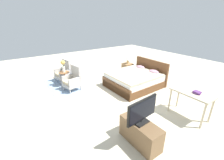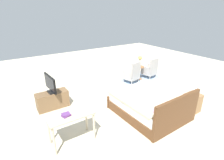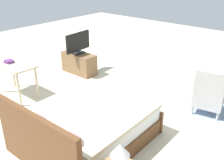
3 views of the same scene
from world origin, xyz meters
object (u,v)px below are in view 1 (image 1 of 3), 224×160
object	(u,v)px
nightstand	(127,69)
table_lamp	(128,59)
flower_vase	(63,65)
armchair_by_window_right	(73,80)
armchair_by_window_left	(64,73)
side_table	(65,77)
vanity_desk	(191,96)
tv_flatscreen	(142,111)
book_stack	(197,92)
bed	(135,79)
tv_stand	(140,133)

from	to	relation	value
nightstand	table_lamp	distance (m)	0.50
nightstand	flower_vase	bearing A→B (deg)	-99.02
armchair_by_window_right	armchair_by_window_left	bearing A→B (deg)	179.98
side_table	vanity_desk	world-z (taller)	vanity_desk
tv_flatscreen	book_stack	bearing A→B (deg)	84.75
flower_vase	tv_flatscreen	bearing A→B (deg)	4.90
bed	nightstand	xyz separation A→B (m)	(-1.18, 0.59, -0.01)
bed	tv_stand	xyz separation A→B (m)	(2.27, -1.97, -0.03)
armchair_by_window_left	book_stack	xyz separation A→B (m)	(4.62, 2.01, 0.40)
bed	table_lamp	size ratio (longest dim) A/B	6.07
table_lamp	nightstand	bearing A→B (deg)	-90.00
side_table	flower_vase	distance (m)	0.51
side_table	table_lamp	distance (m)	2.96
nightstand	tv_flatscreen	bearing A→B (deg)	-36.50
nightstand	bed	bearing A→B (deg)	-26.45
bed	table_lamp	xyz separation A→B (m)	(-1.18, 0.59, 0.49)
tv_stand	bed	bearing A→B (deg)	139.08
armchair_by_window_right	nightstand	xyz separation A→B (m)	(-0.05, 2.76, -0.09)
armchair_by_window_left	tv_flatscreen	size ratio (longest dim) A/B	1.13
armchair_by_window_left	armchair_by_window_right	size ratio (longest dim) A/B	1.00
vanity_desk	tv_stand	bearing A→B (deg)	-92.08
bed	flower_vase	bearing A→B (deg)	-125.47
armchair_by_window_left	tv_stand	size ratio (longest dim) A/B	0.96
table_lamp	book_stack	world-z (taller)	table_lamp
nightstand	vanity_desk	xyz separation A→B (m)	(3.52, -0.77, 0.35)
tv_flatscreen	vanity_desk	xyz separation A→B (m)	(0.06, 1.79, -0.19)
nightstand	tv_flatscreen	xyz separation A→B (m)	(3.46, -2.56, 0.54)
table_lamp	armchair_by_window_left	bearing A→B (deg)	-109.86
tv_flatscreen	tv_stand	bearing A→B (deg)	-175.68
armchair_by_window_left	side_table	xyz separation A→B (m)	(0.54, -0.14, -0.01)
table_lamp	tv_flatscreen	xyz separation A→B (m)	(3.46, -2.56, 0.03)
flower_vase	nightstand	world-z (taller)	flower_vase
side_table	tv_flatscreen	size ratio (longest dim) A/B	0.72
nightstand	tv_flatscreen	distance (m)	4.34
armchair_by_window_left	flower_vase	world-z (taller)	flower_vase
bed	tv_flatscreen	world-z (taller)	tv_flatscreen
armchair_by_window_right	flower_vase	xyz separation A→B (m)	(-0.51, -0.14, 0.50)
tv_flatscreen	nightstand	bearing A→B (deg)	143.50
flower_vase	armchair_by_window_right	bearing A→B (deg)	15.35
side_table	nightstand	size ratio (longest dim) A/B	1.03
flower_vase	bed	bearing A→B (deg)	54.53
side_table	vanity_desk	distance (m)	4.52
bed	armchair_by_window_right	distance (m)	2.44
table_lamp	flower_vase	bearing A→B (deg)	-99.01
tv_flatscreen	book_stack	size ratio (longest dim) A/B	3.97
flower_vase	table_lamp	distance (m)	2.94
armchair_by_window_left	table_lamp	size ratio (longest dim) A/B	2.79
nightstand	book_stack	size ratio (longest dim) A/B	2.80
tv_stand	book_stack	world-z (taller)	book_stack
nightstand	tv_stand	size ratio (longest dim) A/B	0.60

